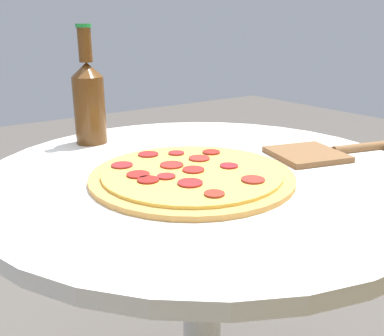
# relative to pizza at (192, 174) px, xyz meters

# --- Properties ---
(table) EXTENTS (0.84, 0.84, 0.72)m
(table) POSITION_rel_pizza_xyz_m (-0.05, -0.03, -0.18)
(table) COLOR silver
(table) RESTS_ON ground_plane
(pizza) EXTENTS (0.37, 0.37, 0.02)m
(pizza) POSITION_rel_pizza_xyz_m (0.00, 0.00, 0.00)
(pizza) COLOR #C68E47
(pizza) RESTS_ON table
(beer_bottle) EXTENTS (0.07, 0.07, 0.27)m
(beer_bottle) POSITION_rel_pizza_xyz_m (0.04, -0.34, 0.09)
(beer_bottle) COLOR #563314
(beer_bottle) RESTS_ON table
(pizza_paddle) EXTENTS (0.29, 0.17, 0.02)m
(pizza_paddle) POSITION_rel_pizza_xyz_m (-0.31, 0.04, -0.00)
(pizza_paddle) COLOR brown
(pizza_paddle) RESTS_ON table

